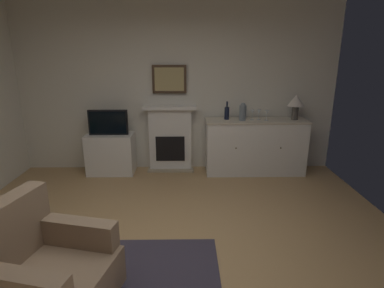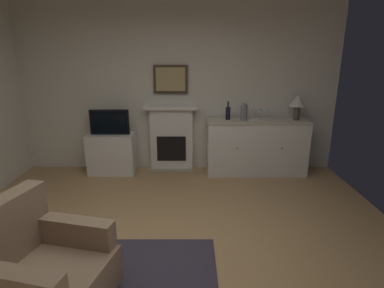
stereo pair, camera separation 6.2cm
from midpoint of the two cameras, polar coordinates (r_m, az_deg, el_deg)
ground_plane at (r=3.18m, az=-3.85°, el=-22.17°), size 5.26×5.46×0.10m
wall_rear at (r=5.21m, az=-2.11°, el=10.80°), size 5.26×0.06×2.85m
fireplace_unit at (r=5.25m, az=-3.24°, el=1.08°), size 0.87×0.30×1.10m
framed_picture at (r=5.12m, az=-3.39°, el=11.76°), size 0.55×0.04×0.45m
sideboard_cabinet at (r=5.21m, az=12.22°, el=-0.51°), size 1.63×0.49×0.90m
table_lamp at (r=5.21m, az=19.29°, el=7.17°), size 0.26×0.26×0.40m
wine_bottle at (r=5.03m, az=7.14°, el=5.67°), size 0.08×0.08×0.29m
wine_glass_left at (r=5.05m, az=11.75°, el=5.65°), size 0.07×0.07×0.16m
wine_glass_center at (r=5.09m, az=12.92°, el=5.67°), size 0.07×0.07×0.16m
wine_glass_right at (r=5.05m, az=14.30°, el=5.50°), size 0.07×0.07×0.16m
vase_decorative at (r=4.98m, az=10.02°, el=5.81°), size 0.11×0.11×0.28m
tv_cabinet at (r=5.30m, az=-13.89°, el=-1.66°), size 0.75×0.42×0.66m
tv_set at (r=5.15m, az=-14.35°, el=3.91°), size 0.62×0.07×0.40m
armchair at (r=2.71m, az=-25.17°, el=-20.17°), size 0.96×0.93×0.92m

